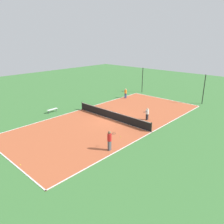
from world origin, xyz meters
name	(u,v)px	position (x,y,z in m)	size (l,w,h in m)	color
ground_plane	(112,119)	(0.00, 0.00, 0.00)	(80.00, 80.00, 0.00)	#3D7538
court_surface	(112,119)	(0.00, 0.00, 0.01)	(11.03, 24.16, 0.02)	#B75633
tennis_net	(112,115)	(0.00, 0.00, 0.54)	(10.83, 0.10, 1.02)	black
bench	(52,110)	(-7.22, -3.33, 0.38)	(0.36, 1.42, 0.45)	silver
player_far_white	(147,113)	(3.11, 2.58, 0.83)	(0.37, 0.94, 1.44)	black
player_center_orange	(126,93)	(-4.81, 8.34, 0.88)	(0.61, 0.99, 1.52)	navy
player_coach_red	(110,139)	(4.87, -5.59, 1.04)	(0.39, 0.95, 1.76)	#4C4C51
tennis_ball_near_net	(131,98)	(-3.95, 8.76, 0.06)	(0.07, 0.07, 0.07)	#CCE033
tennis_ball_far_baseline	(120,137)	(3.87, -3.04, 0.06)	(0.07, 0.07, 0.07)	#CCE033
tennis_ball_midcourt	(20,165)	(1.54, -11.77, 0.06)	(0.07, 0.07, 0.07)	#CCE033
fence_post_back_left	(142,80)	(-5.25, 13.42, 2.11)	(0.12, 0.12, 4.22)	black
fence_post_back_right	(204,89)	(5.25, 13.42, 2.11)	(0.12, 0.12, 4.22)	black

